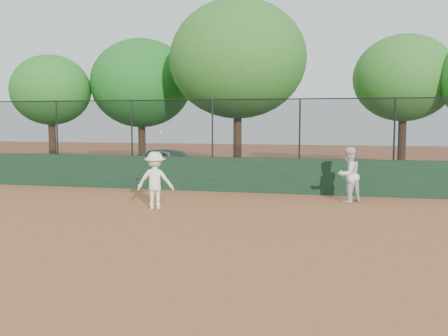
% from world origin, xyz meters
% --- Properties ---
extents(ground, '(80.00, 80.00, 0.00)m').
position_xyz_m(ground, '(0.00, 0.00, 0.00)').
color(ground, '#AA5E37').
rests_on(ground, ground).
extents(back_wall, '(26.00, 0.20, 1.20)m').
position_xyz_m(back_wall, '(0.00, 6.00, 0.60)').
color(back_wall, '#18351F').
rests_on(back_wall, ground).
extents(grass_strip, '(36.00, 12.00, 0.01)m').
position_xyz_m(grass_strip, '(0.00, 12.00, 0.00)').
color(grass_strip, '#2D4B17').
rests_on(grass_strip, ground).
extents(parked_car, '(4.31, 3.36, 1.37)m').
position_xyz_m(parked_car, '(-2.89, 8.61, 0.69)').
color(parked_car, silver).
rests_on(parked_car, ground).
extents(player_second, '(1.03, 1.03, 1.68)m').
position_xyz_m(player_second, '(4.09, 4.66, 0.84)').
color(player_second, silver).
rests_on(player_second, ground).
extents(player_main, '(1.11, 0.79, 2.18)m').
position_xyz_m(player_main, '(-1.19, 2.28, 0.80)').
color(player_main, white).
rests_on(player_main, ground).
extents(fence_assembly, '(26.00, 0.06, 2.00)m').
position_xyz_m(fence_assembly, '(-0.03, 6.00, 2.24)').
color(fence_assembly, black).
rests_on(fence_assembly, back_wall).
extents(tree_0, '(3.91, 3.56, 5.62)m').
position_xyz_m(tree_0, '(-9.90, 11.08, 3.91)').
color(tree_0, '#482E19').
rests_on(tree_0, ground).
extents(tree_1, '(5.01, 4.55, 6.44)m').
position_xyz_m(tree_1, '(-5.77, 12.40, 4.27)').
color(tree_1, '#432C17').
rests_on(tree_1, ground).
extents(tree_2, '(5.84, 5.31, 7.58)m').
position_xyz_m(tree_2, '(-0.50, 10.32, 5.05)').
color(tree_2, '#492E1A').
rests_on(tree_2, ground).
extents(tree_3, '(4.44, 4.03, 6.25)m').
position_xyz_m(tree_3, '(6.51, 12.80, 4.32)').
color(tree_3, '#3B2413').
rests_on(tree_3, ground).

